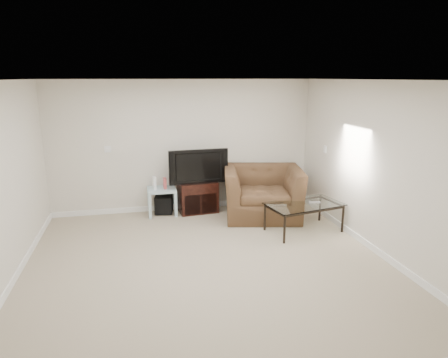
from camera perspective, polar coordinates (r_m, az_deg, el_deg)
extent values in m
plane|color=tan|center=(5.70, -2.31, -12.04)|extent=(5.00, 5.00, 0.00)
plane|color=white|center=(5.11, -2.60, 13.97)|extent=(5.00, 5.00, 0.00)
cube|color=silver|center=(7.69, -5.79, 4.67)|extent=(5.00, 0.02, 2.50)
cube|color=silver|center=(5.43, -29.39, -1.20)|extent=(0.02, 5.00, 2.50)
cube|color=silver|center=(6.20, 20.92, 1.45)|extent=(0.02, 5.00, 2.50)
cube|color=white|center=(7.64, -16.28, 4.11)|extent=(0.12, 0.02, 0.12)
cube|color=white|center=(7.55, 14.24, 4.13)|extent=(0.02, 0.09, 0.13)
cube|color=white|center=(7.52, 14.81, -3.43)|extent=(0.02, 0.08, 0.12)
cube|color=black|center=(7.63, -3.76, -1.15)|extent=(0.42, 0.31, 0.06)
imported|color=black|center=(7.54, -3.83, 1.96)|extent=(1.05, 0.27, 0.65)
cube|color=black|center=(7.71, -8.60, -3.59)|extent=(0.37, 0.37, 0.32)
cube|color=white|center=(7.54, -9.90, -0.56)|extent=(0.06, 0.17, 0.23)
cube|color=#CC4C4C|center=(7.55, -8.46, -0.60)|extent=(0.06, 0.15, 0.20)
imported|color=brown|center=(7.40, 5.57, -0.74)|extent=(1.57, 1.20, 1.23)
cube|color=#B2B2B7|center=(6.87, 12.79, -3.26)|extent=(0.20, 0.07, 0.02)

